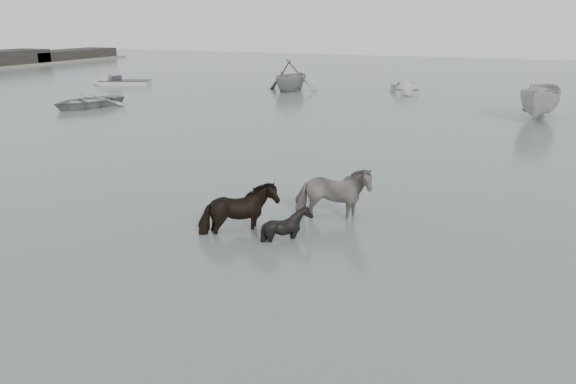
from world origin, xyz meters
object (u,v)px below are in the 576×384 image
at_px(pony_black, 287,215).
at_px(rowboat_lead, 87,99).
at_px(pony_dark, 239,201).
at_px(pony_pinto, 333,188).

distance_m(pony_black, rowboat_lead, 24.56).
relative_size(pony_dark, pony_black, 1.39).
bearing_deg(rowboat_lead, pony_black, -24.45).
relative_size(pony_black, rowboat_lead, 0.26).
distance_m(pony_pinto, rowboat_lead, 24.02).
relative_size(pony_pinto, rowboat_lead, 0.46).
relative_size(pony_dark, rowboat_lead, 0.37).
xyz_separation_m(pony_pinto, pony_dark, (-1.84, -1.86, -0.05)).
distance_m(pony_pinto, pony_dark, 2.62).
height_order(pony_pinto, pony_dark, pony_pinto).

